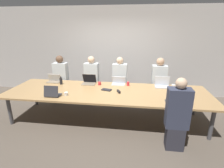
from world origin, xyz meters
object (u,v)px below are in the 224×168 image
(laptop_near_left, at_px, (52,93))
(stapler, at_px, (119,92))
(person_far_center, at_px, (120,81))
(cup_far_right, at_px, (173,86))
(laptop_far_left, at_px, (54,80))
(person_near_right, at_px, (177,116))
(person_far_left, at_px, (61,79))
(cup_near_right, at_px, (186,101))
(laptop_far_right, at_px, (162,84))
(bottle_far_left, at_px, (61,81))
(cup_far_midleft, at_px, (100,83))
(laptop_far_midleft, at_px, (89,81))
(person_far_right, at_px, (159,83))
(laptop_far_center, at_px, (119,82))
(person_far_midleft, at_px, (92,80))
(cup_near_left, at_px, (66,94))
(laptop_near_right, at_px, (175,100))
(cup_far_center, at_px, (128,84))

(laptop_near_left, bearing_deg, stapler, -162.90)
(person_far_center, relative_size, cup_far_right, 15.28)
(laptop_far_left, relative_size, stapler, 2.29)
(person_near_right, distance_m, person_far_left, 3.47)
(cup_far_right, xyz_separation_m, stapler, (-1.31, -0.51, -0.02))
(cup_near_right, distance_m, laptop_far_right, 1.06)
(laptop_near_left, relative_size, bottle_far_left, 1.49)
(cup_far_midleft, height_order, cup_far_right, cup_far_right)
(laptop_far_midleft, bearing_deg, cup_near_right, -23.76)
(person_far_right, xyz_separation_m, cup_far_right, (0.30, -0.49, 0.10))
(laptop_far_right, bearing_deg, stapler, -151.35)
(person_far_center, bearing_deg, laptop_far_center, -88.19)
(laptop_far_center, bearing_deg, person_far_midleft, 151.93)
(laptop_far_center, distance_m, bottle_far_left, 1.51)
(laptop_far_center, distance_m, cup_near_right, 1.78)
(cup_near_left, bearing_deg, person_far_left, 117.47)
(laptop_near_right, relative_size, person_far_right, 0.24)
(cup_near_left, relative_size, person_far_left, 0.06)
(laptop_near_right, bearing_deg, cup_near_right, -172.56)
(cup_far_center, xyz_separation_m, stapler, (-0.19, -0.53, -0.02))
(laptop_far_midleft, xyz_separation_m, cup_near_right, (2.22, -0.98, -0.02))
(laptop_near_right, height_order, cup_near_left, laptop_near_right)
(person_far_center, bearing_deg, cup_far_center, -63.21)
(person_near_right, xyz_separation_m, bottle_far_left, (-2.69, 1.25, 0.16))
(cup_near_right, relative_size, laptop_far_right, 0.28)
(person_far_left, xyz_separation_m, bottle_far_left, (0.25, -0.58, 0.14))
(person_far_midleft, xyz_separation_m, cup_far_midleft, (0.35, -0.56, 0.10))
(person_far_center, distance_m, cup_far_right, 1.50)
(person_far_midleft, height_order, laptop_far_left, person_far_midleft)
(laptop_near_right, height_order, person_far_left, person_far_left)
(person_far_left, bearing_deg, cup_near_left, -62.53)
(laptop_near_right, bearing_deg, laptop_far_left, -19.18)
(laptop_far_center, xyz_separation_m, cup_far_center, (0.25, -0.07, -0.01))
(laptop_far_midleft, xyz_separation_m, person_far_midleft, (-0.06, 0.50, -0.14))
(laptop_far_right, bearing_deg, laptop_far_midleft, -179.28)
(laptop_near_left, xyz_separation_m, laptop_far_left, (-0.43, 1.00, -0.01))
(person_far_midleft, xyz_separation_m, cup_far_right, (2.21, -0.54, 0.10))
(person_far_center, xyz_separation_m, laptop_far_midleft, (-0.76, -0.51, 0.14))
(person_far_left, bearing_deg, laptop_near_right, -26.02)
(cup_far_midleft, bearing_deg, person_far_right, 17.90)
(cup_near_left, height_order, cup_far_right, cup_far_right)
(cup_near_right, relative_size, bottle_far_left, 0.48)
(laptop_far_midleft, height_order, person_far_left, person_far_left)
(bottle_far_left, height_order, laptop_far_right, laptop_far_right)
(laptop_far_right, xyz_separation_m, stapler, (-1.04, -0.57, -0.05))
(laptop_far_center, distance_m, cup_far_midleft, 0.50)
(cup_near_right, xyz_separation_m, person_far_right, (-0.37, 1.43, -0.11))
(laptop_far_right, bearing_deg, person_far_left, 171.77)
(laptop_near_right, xyz_separation_m, cup_near_left, (-2.27, 0.12, -0.03))
(laptop_far_left, bearing_deg, cup_far_right, -1.21)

